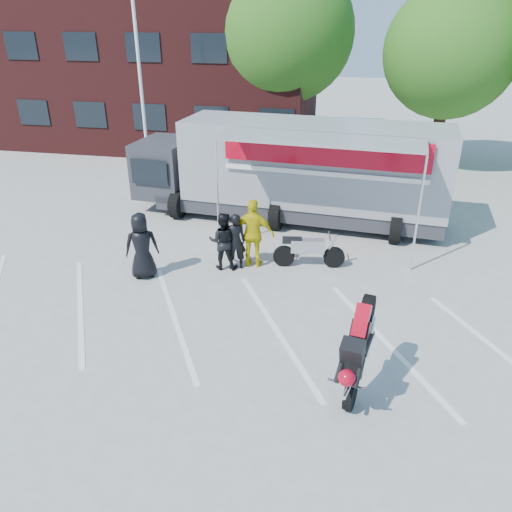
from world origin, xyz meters
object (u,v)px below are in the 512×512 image
(spectator_leather_b, at_px, (235,241))
(flagpole, at_px, (144,53))
(tree_left, at_px, (286,33))
(spectator_leather_c, at_px, (223,241))
(stunt_bike_rider, at_px, (358,384))
(parked_motorcycle, at_px, (308,266))
(spectator_hivis, at_px, (254,234))
(transporter_truck, at_px, (296,219))
(spectator_leather_a, at_px, (142,246))
(tree_mid, at_px, (451,51))

(spectator_leather_b, bearing_deg, flagpole, -74.27)
(tree_left, distance_m, spectator_leather_b, 13.16)
(spectator_leather_c, bearing_deg, stunt_bike_rider, 123.60)
(parked_motorcycle, distance_m, stunt_bike_rider, 4.93)
(flagpole, relative_size, tree_left, 0.93)
(tree_left, height_order, parked_motorcycle, tree_left)
(tree_left, xyz_separation_m, spectator_hivis, (1.04, -12.00, -4.60))
(transporter_truck, xyz_separation_m, spectator_leather_b, (-1.19, -3.92, 0.81))
(transporter_truck, bearing_deg, spectator_leather_a, -120.54)
(spectator_leather_a, bearing_deg, tree_left, -122.10)
(tree_mid, bearing_deg, spectator_leather_b, -119.68)
(parked_motorcycle, relative_size, stunt_bike_rider, 0.97)
(tree_mid, distance_m, stunt_bike_rider, 16.50)
(transporter_truck, bearing_deg, stunt_bike_rider, -69.71)
(tree_left, bearing_deg, spectator_leather_b, -87.26)
(tree_left, bearing_deg, spectator_leather_c, -88.80)
(spectator_leather_a, bearing_deg, spectator_leather_b, 178.10)
(tree_left, distance_m, tree_mid, 7.10)
(parked_motorcycle, bearing_deg, spectator_leather_b, 95.84)
(parked_motorcycle, height_order, spectator_leather_b, spectator_leather_b)
(tree_mid, bearing_deg, stunt_bike_rider, -100.91)
(spectator_leather_b, bearing_deg, tree_left, -109.22)
(transporter_truck, height_order, spectator_leather_b, transporter_truck)
(tree_left, bearing_deg, spectator_leather_a, -97.30)
(spectator_leather_c, bearing_deg, tree_mid, -129.34)
(parked_motorcycle, bearing_deg, flagpole, 41.34)
(flagpole, distance_m, spectator_leather_c, 8.83)
(flagpole, distance_m, transporter_truck, 8.20)
(flagpole, bearing_deg, stunt_bike_rider, -51.69)
(spectator_leather_c, xyz_separation_m, spectator_hivis, (0.79, 0.30, 0.16))
(flagpole, xyz_separation_m, spectator_hivis, (5.29, -6.00, -4.08))
(tree_mid, relative_size, spectator_leather_b, 4.77)
(tree_mid, distance_m, parked_motorcycle, 12.64)
(spectator_leather_b, xyz_separation_m, spectator_hivis, (0.46, 0.25, 0.16))
(flagpole, xyz_separation_m, stunt_bike_rider, (8.26, -10.46, -5.05))
(tree_left, distance_m, transporter_truck, 10.18)
(spectator_leather_b, bearing_deg, stunt_bike_rider, 107.23)
(stunt_bike_rider, height_order, spectator_hivis, spectator_hivis)
(tree_mid, relative_size, transporter_truck, 0.74)
(spectator_leather_b, distance_m, spectator_hivis, 0.55)
(transporter_truck, relative_size, stunt_bike_rider, 4.96)
(flagpole, distance_m, stunt_bike_rider, 14.26)
(tree_left, distance_m, spectator_leather_c, 13.19)
(flagpole, distance_m, spectator_hivis, 8.98)
(tree_left, xyz_separation_m, parked_motorcycle, (2.56, -11.75, -5.57))
(tree_mid, distance_m, spectator_hivis, 13.13)
(parked_motorcycle, height_order, spectator_leather_a, spectator_leather_a)
(tree_mid, relative_size, spectator_hivis, 3.96)
(flagpole, distance_m, parked_motorcycle, 10.24)
(spectator_leather_a, height_order, spectator_leather_b, spectator_leather_a)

